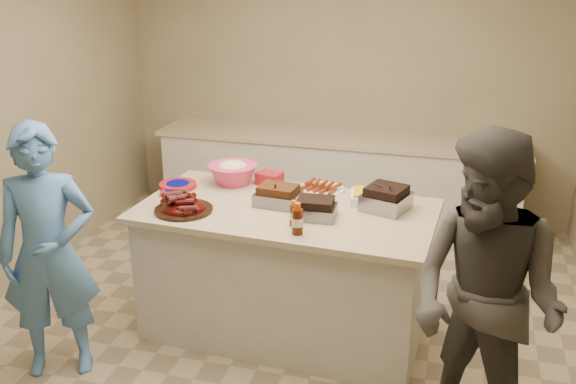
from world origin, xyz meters
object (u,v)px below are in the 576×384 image
(rib_platter, at_px, (184,211))
(coleslaw_bowl, at_px, (233,183))
(roasting_pan, at_px, (385,209))
(plastic_cup, at_px, (222,180))
(island, at_px, (286,329))
(mustard_bottle, at_px, (277,202))
(bbq_bottle_b, at_px, (297,234))
(guest_blue, at_px, (65,366))
(bbq_bottle_a, at_px, (294,225))

(rib_platter, distance_m, coleslaw_bowl, 0.63)
(rib_platter, distance_m, roasting_pan, 1.36)
(roasting_pan, height_order, plastic_cup, roasting_pan)
(island, xyz_separation_m, coleslaw_bowl, (-0.52, 0.38, 0.95))
(mustard_bottle, bearing_deg, roasting_pan, 5.50)
(rib_platter, bearing_deg, island, 19.78)
(roasting_pan, xyz_separation_m, bbq_bottle_b, (-0.47, -0.55, 0.00))
(guest_blue, bearing_deg, mustard_bottle, 12.53)
(island, xyz_separation_m, bbq_bottle_a, (0.13, -0.27, 0.95))
(guest_blue, bearing_deg, bbq_bottle_a, -3.11)
(bbq_bottle_b, bearing_deg, roasting_pan, 49.44)
(rib_platter, xyz_separation_m, bbq_bottle_a, (0.78, -0.03, 0.00))
(rib_platter, xyz_separation_m, plastic_cup, (0.02, 0.67, 0.00))
(roasting_pan, height_order, coleslaw_bowl, coleslaw_bowl)
(bbq_bottle_b, xyz_separation_m, guest_blue, (-1.48, -0.44, -0.95))
(mustard_bottle, bearing_deg, bbq_bottle_a, -58.64)
(coleslaw_bowl, relative_size, bbq_bottle_b, 1.80)
(rib_platter, distance_m, bbq_bottle_b, 0.85)
(island, distance_m, coleslaw_bowl, 1.14)
(plastic_cup, bearing_deg, mustard_bottle, -32.83)
(island, relative_size, bbq_bottle_a, 11.95)
(coleslaw_bowl, height_order, plastic_cup, coleslaw_bowl)
(bbq_bottle_b, height_order, mustard_bottle, bbq_bottle_b)
(mustard_bottle, bearing_deg, bbq_bottle_b, -60.47)
(coleslaw_bowl, xyz_separation_m, mustard_bottle, (0.43, -0.29, -0.00))
(bbq_bottle_b, xyz_separation_m, plastic_cup, (-0.81, 0.83, 0.00))
(rib_platter, bearing_deg, mustard_bottle, 30.01)
(bbq_bottle_b, distance_m, guest_blue, 1.81)
(island, distance_m, plastic_cup, 1.22)
(island, xyz_separation_m, plastic_cup, (-0.63, 0.44, 0.95))
(bbq_bottle_b, bearing_deg, mustard_bottle, 119.53)
(roasting_pan, bearing_deg, rib_platter, -145.69)
(coleslaw_bowl, bearing_deg, guest_blue, -122.77)
(island, relative_size, coleslaw_bowl, 5.44)
(bbq_bottle_b, relative_size, guest_blue, 0.12)
(island, xyz_separation_m, roasting_pan, (0.65, 0.16, 0.95))
(bbq_bottle_a, height_order, mustard_bottle, bbq_bottle_a)
(rib_platter, xyz_separation_m, guest_blue, (-0.65, -0.60, -0.95))
(rib_platter, bearing_deg, bbq_bottle_b, -10.67)
(roasting_pan, relative_size, bbq_bottle_b, 1.37)
(bbq_bottle_b, distance_m, plastic_cup, 1.16)
(island, distance_m, rib_platter, 1.17)
(bbq_bottle_a, bearing_deg, roasting_pan, 38.98)
(roasting_pan, distance_m, guest_blue, 2.39)
(roasting_pan, bearing_deg, bbq_bottle_b, -113.10)
(rib_platter, relative_size, bbq_bottle_a, 2.35)
(roasting_pan, bearing_deg, island, -148.68)
(bbq_bottle_a, bearing_deg, island, 115.61)
(coleslaw_bowl, bearing_deg, island, -36.10)
(coleslaw_bowl, distance_m, bbq_bottle_b, 1.04)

